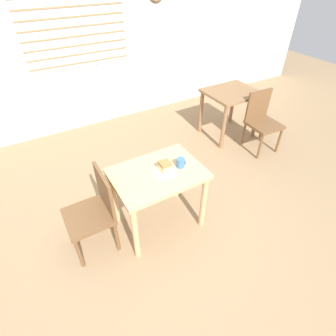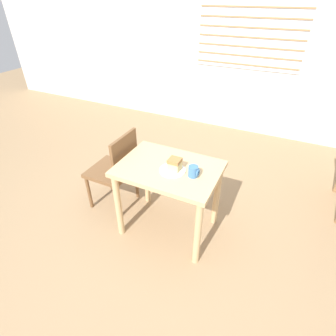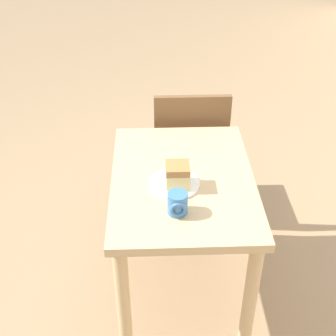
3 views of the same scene
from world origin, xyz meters
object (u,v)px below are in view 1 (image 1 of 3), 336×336
Objects in this scene: chair_far_corner at (262,119)px; cake_slice at (165,166)px; dining_table_near at (158,183)px; plate at (164,172)px; dining_table_far at (231,100)px; chair_near_window at (95,210)px; coffee_mug at (181,163)px.

chair_far_corner is 8.66× the size of cake_slice.
chair_far_corner is at bearing 15.22° from dining_table_near.
plate is at bearing -36.80° from dining_table_near.
cake_slice reaches higher than dining_table_far.
chair_near_window reaches higher than dining_table_near.
plate is (0.70, -0.12, 0.26)m from chair_near_window.
dining_table_near is 3.95× the size of plate.
cake_slice is (0.07, -0.03, 0.20)m from dining_table_near.
cake_slice is at bearing 46.38° from plate.
dining_table_near is 0.30m from coffee_mug.
chair_far_corner reaches higher than plate.
chair_near_window reaches higher than plate.
chair_far_corner reaches higher than cake_slice.
cake_slice is 1.07× the size of coffee_mug.
plate is 0.06m from cake_slice.
dining_table_near is 0.21m from cake_slice.
chair_far_corner is 2.10m from plate.
dining_table_near is 1.00× the size of chair_far_corner.
chair_far_corner is at bearing 99.99° from chair_near_window.
dining_table_near is at bearing 157.87° from cake_slice.
chair_near_window is (-0.64, 0.08, -0.12)m from dining_table_near.
cake_slice reaches higher than plate.
cake_slice is (-1.98, -0.58, 0.32)m from chair_far_corner.
chair_far_corner is at bearing 16.69° from plate.
chair_near_window is at bearing 169.92° from plate.
dining_table_near is 1.00× the size of chair_near_window.
dining_table_far is 0.57m from chair_far_corner.
plate is at bearing -159.78° from chair_far_corner.
chair_near_window reaches higher than coffee_mug.
plate is at bearing -133.62° from cake_slice.
chair_far_corner reaches higher than dining_table_far.
cake_slice is (0.71, -0.11, 0.32)m from chair_near_window.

